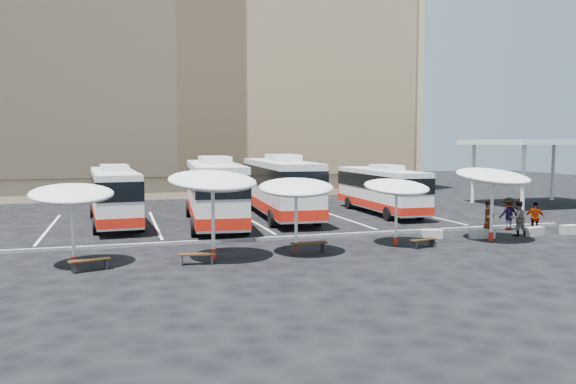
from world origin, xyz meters
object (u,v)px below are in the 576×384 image
object	(u,v)px
bus_0	(114,194)
passenger_2	(535,218)
sunshade_2	(296,188)
conc_bench_0	(431,234)
bus_1	(213,190)
wood_bench_2	(309,245)
sunshade_0	(72,194)
wood_bench_0	(89,262)
passenger_0	(489,220)
sunshade_3	(397,187)
conc_bench_1	(482,234)
sunshade_1	(213,181)
conc_bench_3	(573,230)
bus_2	(279,185)
wood_bench_1	(197,256)
bus_3	(380,188)
passenger_1	(518,218)
conc_bench_2	(534,231)
sunshade_4	(493,177)
wood_bench_3	(423,241)
passenger_3	(509,214)

from	to	relation	value
bus_0	passenger_2	distance (m)	24.32
sunshade_2	conc_bench_0	world-z (taller)	sunshade_2
bus_1	conc_bench_0	bearing A→B (deg)	-34.34
wood_bench_2	passenger_2	xyz separation A→B (m)	(13.53, 1.66, 0.48)
sunshade_0	wood_bench_0	distance (m)	2.87
passenger_0	bus_0	bearing A→B (deg)	137.05
conc_bench_0	sunshade_0	bearing A→B (deg)	-174.33
sunshade_3	conc_bench_0	world-z (taller)	sunshade_3
conc_bench_0	conc_bench_1	size ratio (longest dim) A/B	0.89
conc_bench_0	sunshade_2	bearing A→B (deg)	-166.42
sunshade_2	wood_bench_2	xyz separation A→B (m)	(0.60, -0.08, -2.57)
wood_bench_2	conc_bench_0	distance (m)	7.68
sunshade_1	conc_bench_0	xyz separation A→B (m)	(11.72, 2.00, -3.11)
bus_0	conc_bench_3	size ratio (longest dim) A/B	8.68
bus_2	conc_bench_0	size ratio (longest dim) A/B	11.82
wood_bench_1	conc_bench_0	world-z (taller)	wood_bench_1
wood_bench_0	sunshade_1	bearing A→B (deg)	10.33
wood_bench_1	conc_bench_3	size ratio (longest dim) A/B	1.13
bus_3	passenger_2	world-z (taller)	bus_3
passenger_1	bus_0	bearing A→B (deg)	-21.06
sunshade_3	conc_bench_2	world-z (taller)	sunshade_3
bus_1	bus_2	size ratio (longest dim) A/B	0.99
sunshade_1	passenger_0	bearing A→B (deg)	4.81
bus_2	passenger_0	bearing A→B (deg)	-49.61
bus_3	wood_bench_1	bearing A→B (deg)	-136.87
conc_bench_0	passenger_0	size ratio (longest dim) A/B	0.59
passenger_1	passenger_2	xyz separation A→B (m)	(1.38, 0.38, -0.07)
bus_0	bus_1	size ratio (longest dim) A/B	0.88
bus_0	sunshade_4	xyz separation A→B (m)	(18.36, -11.52, 1.37)
wood_bench_2	passenger_1	bearing A→B (deg)	6.02
sunshade_2	sunshade_3	xyz separation A→B (m)	(5.34, 0.77, -0.16)
wood_bench_0	passenger_2	distance (m)	22.94
bus_1	passenger_0	distance (m)	15.78
passenger_0	conc_bench_2	bearing A→B (deg)	-15.67
sunshade_2	wood_bench_2	distance (m)	2.64
wood_bench_1	conc_bench_3	bearing A→B (deg)	4.98
bus_0	conc_bench_0	bearing A→B (deg)	-36.06
passenger_0	passenger_2	bearing A→B (deg)	-5.71
bus_3	passenger_1	size ratio (longest dim) A/B	5.80
bus_2	wood_bench_2	world-z (taller)	bus_2
passenger_2	wood_bench_2	bearing A→B (deg)	-134.08
sunshade_1	conc_bench_0	bearing A→B (deg)	9.68
wood_bench_1	sunshade_0	bearing A→B (deg)	166.21
conc_bench_2	sunshade_2	bearing A→B (deg)	-175.68
bus_0	wood_bench_3	world-z (taller)	bus_0
wood_bench_1	passenger_3	world-z (taller)	passenger_3
bus_2	sunshade_0	world-z (taller)	bus_2
conc_bench_2	passenger_2	world-z (taller)	passenger_2
bus_2	sunshade_1	bearing A→B (deg)	-113.95
sunshade_1	sunshade_2	distance (m)	3.73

